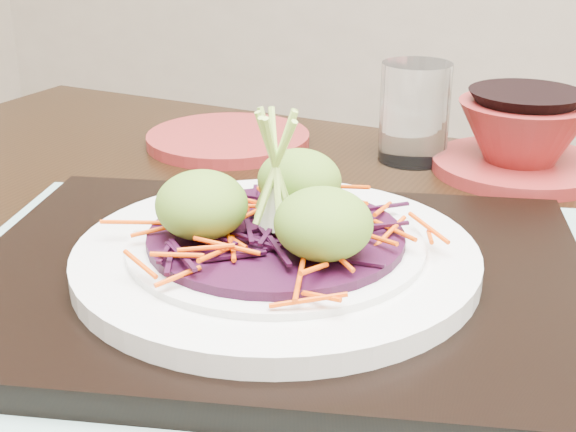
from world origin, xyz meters
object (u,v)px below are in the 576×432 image
at_px(white_plate, 276,255).
at_px(terracotta_bowl_set, 521,141).
at_px(terracotta_side_plate, 228,139).
at_px(water_glass, 415,113).
at_px(serving_tray, 276,280).
at_px(dining_table, 319,396).

distance_m(white_plate, terracotta_bowl_set, 0.33).
bearing_deg(terracotta_side_plate, water_glass, 6.67).
distance_m(serving_tray, water_glass, 0.31).
xyz_separation_m(serving_tray, water_glass, (0.01, 0.31, 0.03)).
relative_size(terracotta_side_plate, water_glass, 1.76).
height_order(serving_tray, water_glass, water_glass).
height_order(water_glass, terracotta_bowl_set, water_glass).
distance_m(dining_table, white_plate, 0.13).
relative_size(dining_table, terracotta_side_plate, 6.96).
bearing_deg(serving_tray, terracotta_bowl_set, 56.06).
bearing_deg(dining_table, terracotta_side_plate, 131.92).
height_order(white_plate, terracotta_bowl_set, terracotta_bowl_set).
relative_size(serving_tray, terracotta_bowl_set, 1.83).
relative_size(white_plate, terracotta_bowl_set, 1.19).
distance_m(dining_table, serving_tray, 0.11).
bearing_deg(terracotta_bowl_set, dining_table, -108.41).
xyz_separation_m(white_plate, water_glass, (0.01, 0.31, 0.02)).
distance_m(serving_tray, terracotta_side_plate, 0.33).
distance_m(water_glass, terracotta_bowl_set, 0.10).
relative_size(white_plate, terracotta_side_plate, 1.53).
bearing_deg(dining_table, serving_tray, -118.79).
bearing_deg(terracotta_side_plate, serving_tray, -58.73).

